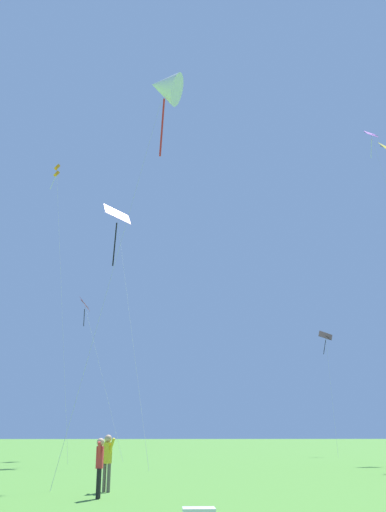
{
  "coord_description": "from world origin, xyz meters",
  "views": [
    {
      "loc": [
        2.46,
        -5.16,
        1.74
      ],
      "look_at": [
        4.57,
        35.25,
        14.7
      ],
      "focal_mm": 39.04,
      "sensor_mm": 36.0,
      "label": 1
    }
  ],
  "objects_px": {
    "kite_black_large": "(326,341)",
    "kite_white_distant": "(164,87)",
    "kite_red_high": "(86,312)",
    "kite_purple_streamer": "(375,151)",
    "kite_pink_low": "(117,227)",
    "person_foreground_watcher": "(107,457)",
    "person_far_back": "(100,462)",
    "kite_orange_box": "(57,175)"
  },
  "relations": [
    {
      "from": "kite_white_distant",
      "to": "person_far_back",
      "type": "distance_m",
      "value": 20.28
    },
    {
      "from": "kite_red_high",
      "to": "person_foreground_watcher",
      "type": "relative_size",
      "value": 7.14
    },
    {
      "from": "kite_red_high",
      "to": "kite_white_distant",
      "type": "bearing_deg",
      "value": -71.83
    },
    {
      "from": "kite_purple_streamer",
      "to": "person_far_back",
      "type": "xyz_separation_m",
      "value": [
        -21.15,
        -28.38,
        -25.86
      ]
    },
    {
      "from": "kite_black_large",
      "to": "kite_white_distant",
      "type": "distance_m",
      "value": 29.72
    },
    {
      "from": "kite_purple_streamer",
      "to": "kite_orange_box",
      "type": "bearing_deg",
      "value": -174.49
    },
    {
      "from": "kite_pink_low",
      "to": "kite_orange_box",
      "type": "bearing_deg",
      "value": 144.49
    },
    {
      "from": "kite_purple_streamer",
      "to": "kite_white_distant",
      "type": "relative_size",
      "value": 1.44
    },
    {
      "from": "kite_pink_low",
      "to": "kite_black_large",
      "type": "bearing_deg",
      "value": 30.54
    },
    {
      "from": "kite_black_large",
      "to": "person_foreground_watcher",
      "type": "distance_m",
      "value": 35.73
    },
    {
      "from": "kite_white_distant",
      "to": "kite_black_large",
      "type": "bearing_deg",
      "value": 58.3
    },
    {
      "from": "kite_orange_box",
      "to": "person_foreground_watcher",
      "type": "xyz_separation_m",
      "value": [
        7.42,
        -23.79,
        -21.26
      ]
    },
    {
      "from": "kite_orange_box",
      "to": "kite_pink_low",
      "type": "distance_m",
      "value": 9.04
    },
    {
      "from": "kite_pink_low",
      "to": "kite_red_high",
      "type": "bearing_deg",
      "value": 116.43
    },
    {
      "from": "kite_purple_streamer",
      "to": "kite_orange_box",
      "type": "height_order",
      "value": "kite_purple_streamer"
    },
    {
      "from": "kite_pink_low",
      "to": "person_foreground_watcher",
      "type": "height_order",
      "value": "kite_pink_low"
    },
    {
      "from": "kite_red_high",
      "to": "person_far_back",
      "type": "bearing_deg",
      "value": -80.57
    },
    {
      "from": "kite_orange_box",
      "to": "person_foreground_watcher",
      "type": "distance_m",
      "value": 32.76
    },
    {
      "from": "kite_white_distant",
      "to": "kite_pink_low",
      "type": "xyz_separation_m",
      "value": [
        -3.43,
        13.18,
        -3.0
      ]
    },
    {
      "from": "person_far_back",
      "to": "kite_purple_streamer",
      "type": "bearing_deg",
      "value": 53.31
    },
    {
      "from": "kite_orange_box",
      "to": "kite_pink_low",
      "type": "xyz_separation_m",
      "value": [
        5.53,
        -3.94,
        -5.97
      ]
    },
    {
      "from": "person_far_back",
      "to": "kite_pink_low",
      "type": "bearing_deg",
      "value": 94.88
    },
    {
      "from": "kite_purple_streamer",
      "to": "kite_orange_box",
      "type": "relative_size",
      "value": 1.26
    },
    {
      "from": "kite_black_large",
      "to": "person_foreground_watcher",
      "type": "height_order",
      "value": "kite_black_large"
    },
    {
      "from": "kite_red_high",
      "to": "person_far_back",
      "type": "distance_m",
      "value": 29.11
    },
    {
      "from": "kite_black_large",
      "to": "kite_white_distant",
      "type": "relative_size",
      "value": 0.53
    },
    {
      "from": "kite_white_distant",
      "to": "person_foreground_watcher",
      "type": "distance_m",
      "value": 19.53
    },
    {
      "from": "person_foreground_watcher",
      "to": "kite_white_distant",
      "type": "bearing_deg",
      "value": 77.02
    },
    {
      "from": "kite_purple_streamer",
      "to": "kite_pink_low",
      "type": "height_order",
      "value": "kite_purple_streamer"
    },
    {
      "from": "kite_orange_box",
      "to": "kite_pink_low",
      "type": "bearing_deg",
      "value": -35.51
    },
    {
      "from": "person_far_back",
      "to": "person_foreground_watcher",
      "type": "bearing_deg",
      "value": 88.64
    },
    {
      "from": "kite_red_high",
      "to": "kite_white_distant",
      "type": "distance_m",
      "value": 21.13
    },
    {
      "from": "kite_orange_box",
      "to": "kite_purple_streamer",
      "type": "bearing_deg",
      "value": 5.51
    },
    {
      "from": "kite_orange_box",
      "to": "kite_pink_low",
      "type": "relative_size",
      "value": 1.28
    },
    {
      "from": "kite_pink_low",
      "to": "person_far_back",
      "type": "distance_m",
      "value": 26.63
    },
    {
      "from": "kite_white_distant",
      "to": "kite_purple_streamer",
      "type": "bearing_deg",
      "value": 45.45
    },
    {
      "from": "person_far_back",
      "to": "kite_orange_box",
      "type": "bearing_deg",
      "value": 106.06
    },
    {
      "from": "kite_black_large",
      "to": "person_foreground_watcher",
      "type": "bearing_deg",
      "value": -118.07
    },
    {
      "from": "kite_purple_streamer",
      "to": "kite_white_distant",
      "type": "bearing_deg",
      "value": -134.55
    },
    {
      "from": "person_foreground_watcher",
      "to": "kite_black_large",
      "type": "bearing_deg",
      "value": 61.93
    },
    {
      "from": "kite_orange_box",
      "to": "kite_white_distant",
      "type": "bearing_deg",
      "value": -62.37
    },
    {
      "from": "kite_black_large",
      "to": "kite_pink_low",
      "type": "bearing_deg",
      "value": -149.46
    }
  ]
}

